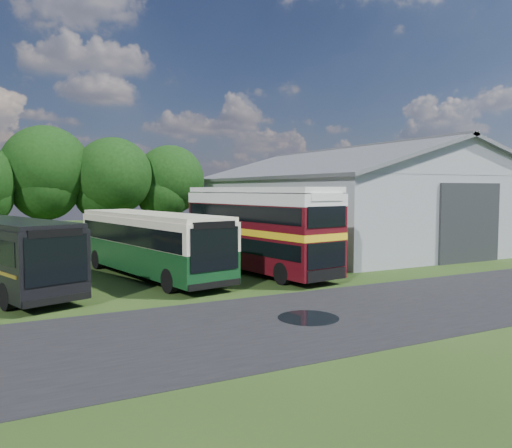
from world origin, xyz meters
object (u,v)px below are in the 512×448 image
storage_shed (351,195)px  bus_green_single (150,243)px  bus_dark_single (0,252)px  bus_maroon_double (258,230)px

storage_shed → bus_green_single: bearing=-157.4°
bus_dark_single → bus_green_single: bearing=-15.6°
bus_maroon_double → storage_shed: bearing=25.5°
bus_maroon_double → bus_dark_single: size_ratio=0.93×
bus_maroon_double → bus_green_single: bearing=159.3°
bus_green_single → bus_maroon_double: size_ratio=1.11×
storage_shed → bus_dark_single: 27.72m
storage_shed → bus_green_single: size_ratio=1.97×
bus_green_single → bus_maroon_double: bearing=-23.3°
storage_shed → bus_dark_single: size_ratio=2.04×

